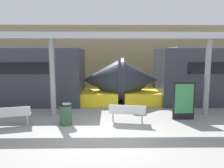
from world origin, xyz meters
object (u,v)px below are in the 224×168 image
(trash_bin, at_px, (66,114))
(poster_board, at_px, (184,100))
(support_column_far, at_px, (207,78))
(bench_far, at_px, (11,114))
(bench_near, at_px, (127,112))
(support_column_near, at_px, (52,78))

(trash_bin, relative_size, poster_board, 0.51)
(poster_board, distance_m, support_column_far, 1.73)
(bench_far, xyz_separation_m, trash_bin, (2.08, 0.15, -0.05))
(bench_near, bearing_deg, support_column_far, 27.04)
(bench_near, xyz_separation_m, support_column_near, (-3.28, 1.21, 1.25))
(support_column_near, relative_size, support_column_far, 1.00)
(bench_far, relative_size, poster_board, 0.90)
(support_column_near, bearing_deg, support_column_far, 0.00)
(bench_far, height_order, poster_board, poster_board)
(bench_far, relative_size, trash_bin, 1.77)
(bench_far, bearing_deg, trash_bin, -10.79)
(trash_bin, relative_size, support_column_near, 0.24)
(bench_near, relative_size, support_column_near, 0.44)
(support_column_far, bearing_deg, trash_bin, -167.73)
(bench_near, xyz_separation_m, poster_board, (2.45, 0.47, 0.36))
(bench_near, distance_m, poster_board, 2.52)
(trash_bin, distance_m, poster_board, 4.98)
(bench_near, distance_m, support_column_far, 4.13)
(trash_bin, xyz_separation_m, support_column_near, (-0.82, 1.35, 1.31))
(bench_far, height_order, trash_bin, trash_bin)
(bench_far, height_order, support_column_far, support_column_far)
(bench_near, relative_size, poster_board, 0.93)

